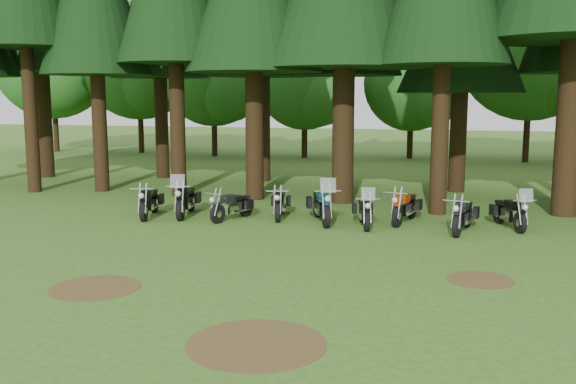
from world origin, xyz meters
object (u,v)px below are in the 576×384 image
object	(u,v)px
motorcycle_6	(405,208)
motorcycle_7	(463,216)
motorcycle_2	(232,207)
motorcycle_1	(186,201)
motorcycle_5	(364,212)
motorcycle_4	(321,206)
motorcycle_8	(510,213)
motorcycle_3	(280,204)
motorcycle_0	(149,203)

from	to	relation	value
motorcycle_6	motorcycle_7	bearing A→B (deg)	-17.33
motorcycle_2	motorcycle_7	distance (m)	6.88
motorcycle_1	motorcycle_5	xyz separation A→B (m)	(5.74, -0.24, -0.06)
motorcycle_6	motorcycle_5	bearing A→B (deg)	-128.90
motorcycle_5	motorcycle_7	xyz separation A→B (m)	(2.79, -0.07, 0.02)
motorcycle_4	motorcycle_5	world-z (taller)	motorcycle_4
motorcycle_2	motorcycle_7	world-z (taller)	motorcycle_7
motorcycle_2	motorcycle_8	world-z (taller)	motorcycle_8
motorcycle_3	motorcycle_8	world-z (taller)	motorcycle_8
motorcycle_6	motorcycle_8	distance (m)	2.99
motorcycle_5	motorcycle_6	size ratio (longest dim) A/B	0.96
motorcycle_2	motorcycle_7	xyz separation A→B (m)	(6.88, -0.07, 0.05)
motorcycle_4	motorcycle_7	distance (m)	4.14
motorcycle_2	motorcycle_5	bearing A→B (deg)	20.02
motorcycle_4	motorcycle_2	bearing A→B (deg)	165.21
motorcycle_0	motorcycle_1	world-z (taller)	motorcycle_1
motorcycle_3	motorcycle_4	bearing A→B (deg)	-26.94
motorcycle_5	motorcycle_8	bearing A→B (deg)	-2.46
motorcycle_7	motorcycle_8	world-z (taller)	motorcycle_8
motorcycle_1	motorcycle_5	world-z (taller)	motorcycle_1
motorcycle_2	motorcycle_0	bearing A→B (deg)	-156.32
motorcycle_7	motorcycle_2	bearing A→B (deg)	-168.95
motorcycle_3	motorcycle_5	bearing A→B (deg)	-25.12
motorcycle_1	motorcycle_7	xyz separation A→B (m)	(8.53, -0.30, -0.04)
motorcycle_1	motorcycle_4	size ratio (longest dim) A/B	1.01
motorcycle_4	motorcycle_6	bearing A→B (deg)	-7.04
motorcycle_2	motorcycle_4	world-z (taller)	motorcycle_4
motorcycle_2	motorcycle_7	size ratio (longest dim) A/B	0.87
motorcycle_1	motorcycle_3	world-z (taller)	motorcycle_1
motorcycle_4	motorcycle_6	distance (m)	2.52
motorcycle_2	motorcycle_5	size ratio (longest dim) A/B	0.91
motorcycle_3	motorcycle_8	bearing A→B (deg)	-10.20
motorcycle_8	motorcycle_0	bearing A→B (deg)	165.58
motorcycle_2	motorcycle_3	size ratio (longest dim) A/B	0.91
motorcycle_0	motorcycle_1	distance (m)	1.14
motorcycle_0	motorcycle_2	world-z (taller)	motorcycle_0
motorcycle_4	motorcycle_6	size ratio (longest dim) A/B	1.08
motorcycle_1	motorcycle_3	distance (m)	3.01
motorcycle_0	motorcycle_7	world-z (taller)	motorcycle_0
motorcycle_0	motorcycle_8	size ratio (longest dim) A/B	1.06
motorcycle_3	motorcycle_1	bearing A→B (deg)	177.82
motorcycle_3	motorcycle_7	size ratio (longest dim) A/B	0.96
motorcycle_6	motorcycle_0	bearing A→B (deg)	-159.91
motorcycle_2	motorcycle_6	world-z (taller)	motorcycle_6
motorcycle_4	motorcycle_8	bearing A→B (deg)	-15.58
motorcycle_3	motorcycle_4	world-z (taller)	motorcycle_4
motorcycle_3	motorcycle_7	xyz separation A→B (m)	(5.55, -0.76, 0.02)
motorcycle_5	motorcycle_0	bearing A→B (deg)	168.16
motorcycle_0	motorcycle_8	xyz separation A→B (m)	(10.91, 0.97, -0.02)
motorcycle_0	motorcycle_6	bearing A→B (deg)	-6.45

